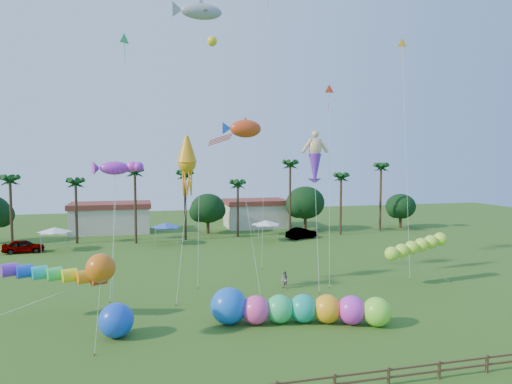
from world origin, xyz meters
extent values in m
plane|color=#285116|center=(0.00, 0.00, 0.00)|extent=(160.00, 160.00, 0.00)
cylinder|color=#3A2819|center=(-26.00, 40.00, 4.50)|extent=(0.36, 0.36, 9.00)
cylinder|color=#3A2819|center=(-18.00, 41.00, 4.25)|extent=(0.36, 0.36, 8.50)
cylinder|color=#3A2819|center=(-10.00, 39.00, 5.00)|extent=(0.36, 0.36, 10.00)
cylinder|color=#3A2819|center=(-3.00, 40.00, 4.75)|extent=(0.36, 0.36, 9.50)
cylinder|color=#3A2819|center=(5.00, 41.00, 4.00)|extent=(0.36, 0.36, 8.00)
cylinder|color=#3A2819|center=(13.00, 40.00, 5.50)|extent=(0.36, 0.36, 11.00)
cylinder|color=#3A2819|center=(21.00, 39.00, 4.50)|extent=(0.36, 0.36, 9.00)
cylinder|color=#3A2819|center=(29.00, 41.00, 5.25)|extent=(0.36, 0.36, 10.50)
sphere|color=#113814|center=(1.00, 45.00, 4.03)|extent=(5.46, 5.46, 5.46)
sphere|color=#113814|center=(17.00, 44.00, 4.65)|extent=(6.30, 6.30, 6.30)
sphere|color=#113814|center=(34.00, 43.00, 3.72)|extent=(5.04, 5.04, 5.04)
cube|color=beige|center=(-14.00, 50.00, 2.00)|extent=(12.00, 7.00, 4.00)
cube|color=beige|center=(10.00, 50.00, 2.00)|extent=(10.00, 7.00, 4.00)
pyramid|color=white|center=(-20.00, 36.00, 2.75)|extent=(3.00, 3.00, 0.60)
pyramid|color=blue|center=(-6.00, 37.00, 2.75)|extent=(3.00, 3.00, 0.60)
pyramid|color=white|center=(8.00, 36.00, 2.75)|extent=(3.00, 3.00, 0.60)
cube|color=brown|center=(0.00, -6.00, 0.50)|extent=(0.12, 0.12, 1.00)
cube|color=brown|center=(3.00, -6.00, 0.50)|extent=(0.12, 0.12, 1.00)
cube|color=brown|center=(6.00, -6.00, 0.50)|extent=(0.12, 0.12, 1.00)
cube|color=brown|center=(9.00, -6.00, 0.50)|extent=(0.12, 0.12, 1.00)
cube|color=brown|center=(0.00, -6.00, 0.85)|extent=(36.00, 0.08, 0.10)
cube|color=brown|center=(0.00, -6.00, 0.45)|extent=(36.00, 0.08, 0.10)
imported|color=#4C4C54|center=(-23.65, 35.70, 0.82)|extent=(4.91, 2.14, 1.65)
imported|color=#4C4C54|center=(13.83, 36.92, 0.80)|extent=(5.17, 3.24, 1.61)
imported|color=gray|center=(3.28, 12.34, 0.80)|extent=(0.88, 0.96, 1.59)
sphere|color=#FF439F|center=(-1.46, 4.31, 1.02)|extent=(2.04, 2.04, 2.04)
sphere|color=#2FC96A|center=(0.26, 4.13, 1.02)|extent=(2.04, 2.04, 2.04)
sphere|color=#18A88B|center=(1.93, 3.82, 1.02)|extent=(2.04, 2.04, 2.04)
sphere|color=#FFA41A|center=(3.55, 3.31, 1.02)|extent=(2.04, 2.04, 2.04)
sphere|color=#DD34D4|center=(5.12, 2.62, 1.02)|extent=(2.04, 2.04, 2.04)
sphere|color=#82F235|center=(6.68, 1.86, 1.02)|extent=(2.04, 2.04, 2.04)
sphere|color=blue|center=(-3.31, 4.83, 1.30)|extent=(3.21, 3.21, 2.60)
sphere|color=blue|center=(-10.93, 4.21, 1.14)|extent=(2.28, 2.28, 2.28)
cylinder|color=red|center=(-14.09, 7.85, 3.10)|extent=(7.23, 2.62, 0.97)
cylinder|color=silver|center=(-16.28, 8.85, 1.55)|extent=(8.01, 2.02, 3.13)
ellipsoid|color=#B1F536|center=(12.88, 10.41, 3.10)|extent=(6.93, 1.57, 1.51)
cylinder|color=silver|center=(16.15, 10.54, 1.55)|extent=(6.55, 0.29, 3.13)
cylinder|color=brown|center=(19.42, 10.68, 0.08)|extent=(0.08, 0.08, 0.16)
sphere|color=orange|center=(-11.71, 2.91, 4.97)|extent=(1.80, 1.80, 1.79)
cylinder|color=silver|center=(-11.89, 2.22, 2.49)|extent=(0.39, 1.40, 4.98)
cylinder|color=brown|center=(-12.07, 1.53, 0.08)|extent=(0.08, 0.08, 0.16)
cylinder|color=silver|center=(6.22, 11.99, 5.80)|extent=(0.96, 3.69, 11.60)
cylinder|color=brown|center=(5.75, 10.16, 0.08)|extent=(0.08, 0.08, 0.16)
ellipsoid|color=red|center=(0.48, 15.90, 14.60)|extent=(4.69, 2.18, 1.88)
cylinder|color=silver|center=(0.47, 13.07, 7.30)|extent=(0.04, 5.68, 14.61)
cylinder|color=brown|center=(0.47, 10.25, 0.08)|extent=(0.08, 0.08, 0.16)
ellipsoid|color=#8D939A|center=(-3.17, 19.30, 26.16)|extent=(5.53, 2.28, 1.94)
cylinder|color=silver|center=(-3.78, 16.75, 13.08)|extent=(1.24, 5.12, 26.16)
cylinder|color=brown|center=(-4.39, 14.21, 0.08)|extent=(0.08, 0.08, 0.16)
cone|color=orange|center=(-5.30, 13.49, 11.34)|extent=(1.88, 1.88, 4.99)
cylinder|color=silver|center=(-5.98, 11.63, 5.67)|extent=(1.38, 3.74, 11.35)
cylinder|color=brown|center=(-6.65, 9.78, 0.08)|extent=(0.08, 0.08, 0.16)
ellipsoid|color=#B028CB|center=(-11.19, 11.22, 11.00)|extent=(4.44, 3.57, 1.52)
cylinder|color=silver|center=(-11.32, 9.67, 5.50)|extent=(0.29, 3.11, 11.01)
cylinder|color=brown|center=(-11.45, 8.13, 0.08)|extent=(0.08, 0.08, 0.16)
cone|color=red|center=(8.94, 15.90, 18.53)|extent=(1.10, 0.28, 1.09)
cylinder|color=silver|center=(8.08, 13.63, 9.27)|extent=(1.75, 4.58, 18.54)
cylinder|color=brown|center=(7.22, 11.36, 0.08)|extent=(0.08, 0.08, 0.16)
cone|color=orange|center=(17.44, 16.81, 23.73)|extent=(1.20, 0.40, 1.18)
cylinder|color=silver|center=(16.69, 14.45, 11.87)|extent=(1.54, 4.76, 23.74)
cylinder|color=brown|center=(15.93, 12.08, 0.08)|extent=(0.08, 0.08, 0.16)
cone|color=#2DBF5C|center=(-10.37, 15.69, 22.10)|extent=(1.05, 0.94, 1.16)
cylinder|color=silver|center=(-11.11, 13.83, 11.05)|extent=(1.50, 3.76, 22.11)
cylinder|color=brown|center=(-11.84, 11.96, 0.08)|extent=(0.08, 0.08, 0.16)
cylinder|color=silver|center=(3.93, 21.58, 15.27)|extent=(1.65, 3.39, 30.55)
cylinder|color=brown|center=(3.12, 19.90, 0.08)|extent=(0.08, 0.08, 0.16)
camera|label=1|loc=(-9.21, -26.36, 11.62)|focal=32.00mm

